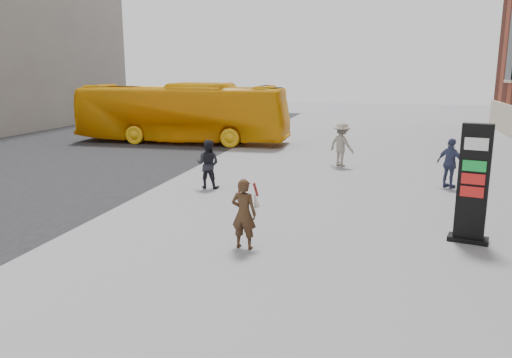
% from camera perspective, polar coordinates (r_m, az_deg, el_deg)
% --- Properties ---
extents(ground, '(100.00, 100.00, 0.00)m').
position_cam_1_polar(ground, '(10.67, 1.14, -8.67)').
color(ground, '#9E9EA3').
extents(info_pylon, '(0.94, 0.62, 2.69)m').
position_cam_1_polar(info_pylon, '(12.11, 23.56, -0.52)').
color(info_pylon, black).
rests_on(info_pylon, ground).
extents(woman, '(0.63, 0.59, 1.56)m').
position_cam_1_polar(woman, '(10.83, -1.38, -3.88)').
color(woman, black).
rests_on(woman, ground).
extents(bus, '(11.42, 2.95, 3.16)m').
position_cam_1_polar(bus, '(27.07, -8.48, 7.48)').
color(bus, '#E6A10B').
rests_on(bus, road).
extents(pedestrian_a, '(0.79, 0.62, 1.60)m').
position_cam_1_polar(pedestrian_a, '(16.47, -5.51, 1.72)').
color(pedestrian_a, black).
rests_on(pedestrian_a, ground).
extents(pedestrian_b, '(1.31, 1.18, 1.76)m').
position_cam_1_polar(pedestrian_b, '(20.43, 9.77, 3.90)').
color(pedestrian_b, gray).
rests_on(pedestrian_b, ground).
extents(pedestrian_c, '(1.00, 0.92, 1.65)m').
position_cam_1_polar(pedestrian_c, '(17.60, 21.34, 1.69)').
color(pedestrian_c, '#394163').
rests_on(pedestrian_c, ground).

